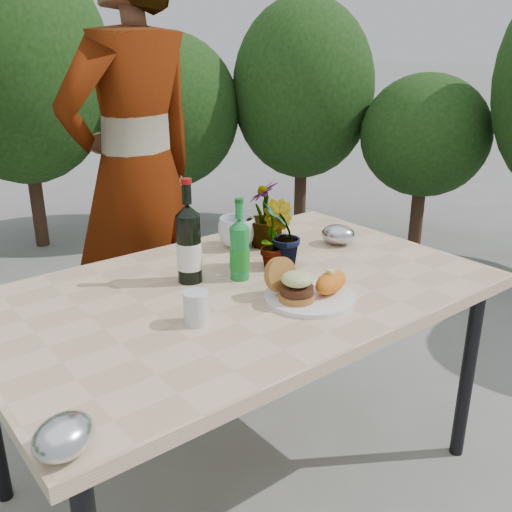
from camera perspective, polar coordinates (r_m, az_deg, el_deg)
ground at (r=2.25m, az=-1.35°, el=-20.89°), size 80.00×80.00×0.00m
patio_table at (r=1.87m, az=-1.53°, el=-4.72°), size 1.60×1.00×0.75m
shrub_hedge at (r=3.25m, az=-14.22°, el=13.44°), size 6.87×5.10×2.17m
dinner_plate at (r=1.76m, az=5.40°, el=-4.12°), size 0.28×0.28×0.01m
burger_stack at (r=1.71m, az=3.69°, el=-2.79°), size 0.11×0.16×0.11m
sweet_potato at (r=1.77m, az=7.48°, el=-2.61°), size 0.17×0.12×0.06m
grilled_veg at (r=1.82m, az=3.81°, el=-2.46°), size 0.08×0.05×0.03m
wine_bottle at (r=1.85m, az=-6.73°, el=1.12°), size 0.08×0.08×0.34m
sparkling_water at (r=1.87m, az=-1.65°, el=0.60°), size 0.07×0.07×0.27m
plastic_cup at (r=1.60m, az=-6.00°, el=-5.18°), size 0.07×0.07×0.09m
seedling_left at (r=1.95m, az=1.62°, el=2.23°), size 0.15×0.16×0.25m
seedling_mid at (r=1.98m, az=2.63°, el=2.22°), size 0.16×0.17×0.23m
seedling_right at (r=2.17m, az=0.94°, el=4.27°), size 0.20×0.20×0.26m
blue_bowl at (r=2.19m, az=-1.90°, el=2.40°), size 0.17×0.17×0.12m
foil_packet_left at (r=1.19m, az=-18.65°, el=-16.71°), size 0.17×0.16×0.08m
foil_packet_right at (r=2.24m, az=8.21°, el=2.14°), size 0.17×0.17×0.08m
person at (r=2.45m, az=-11.76°, el=7.80°), size 0.79×0.62×1.93m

